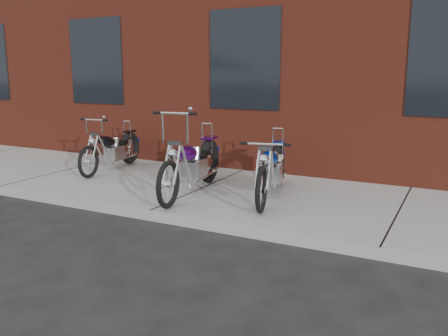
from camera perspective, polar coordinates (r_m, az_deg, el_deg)
The scene contains 5 objects.
ground at distance 6.55m, azimuth -8.86°, elevation -6.32°, with size 120.00×120.00×0.00m, color black.
sidewalk at distance 7.74m, azimuth -2.35°, elevation -2.81°, with size 22.00×3.00×0.15m, color #969591.
chopper_purple at distance 7.25m, azimuth -3.84°, elevation 0.20°, with size 0.62×2.31×1.30m.
chopper_blue at distance 7.04m, azimuth 5.71°, elevation -0.36°, with size 0.69×2.17×0.96m.
chopper_third at distance 9.22m, azimuth -13.30°, elevation 2.01°, with size 0.51×2.00×1.02m.
Camera 1 is at (3.70, -5.01, 2.00)m, focal length 38.00 mm.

